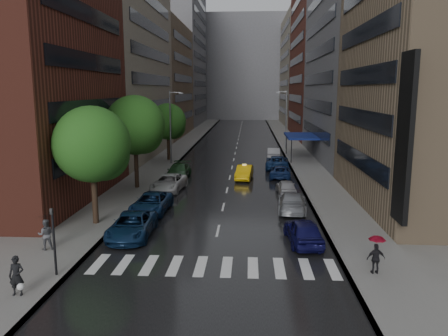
{
  "coord_description": "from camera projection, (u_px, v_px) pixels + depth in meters",
  "views": [
    {
      "loc": [
        2.02,
        -23.95,
        9.35
      ],
      "look_at": [
        0.0,
        11.09,
        3.0
      ],
      "focal_mm": 35.0,
      "sensor_mm": 36.0,
      "label": 1
    }
  ],
  "objects": [
    {
      "name": "crosswalk",
      "position": [
        214.0,
        266.0,
        23.33
      ],
      "size": [
        13.15,
        2.8,
        0.01
      ],
      "color": "silver",
      "rests_on": "ground"
    },
    {
      "name": "buildings_right",
      "position": [
        323.0,
        57.0,
        77.48
      ],
      "size": [
        8.05,
        109.1,
        36.0
      ],
      "color": "#937A5B",
      "rests_on": "ground"
    },
    {
      "name": "parked_cars_left",
      "position": [
        161.0,
        192.0,
        36.82
      ],
      "size": [
        3.02,
        24.13,
        1.56
      ],
      "color": "#0F2749",
      "rests_on": "ground"
    },
    {
      "name": "ped_red_umbrella",
      "position": [
        376.0,
        251.0,
        21.91
      ],
      "size": [
        0.94,
        0.82,
        2.01
      ],
      "color": "black",
      "rests_on": "sidewalk_right"
    },
    {
      "name": "parked_cars_right",
      "position": [
        282.0,
        177.0,
        43.56
      ],
      "size": [
        3.02,
        37.95,
        1.6
      ],
      "color": "#0F0E43",
      "rests_on": "ground"
    },
    {
      "name": "traffic_light",
      "position": [
        54.0,
        235.0,
        21.59
      ],
      "size": [
        0.18,
        0.15,
        3.45
      ],
      "color": "black",
      "rests_on": "sidewalk_left"
    },
    {
      "name": "tree_near",
      "position": [
        92.0,
        144.0,
        29.5
      ],
      "size": [
        5.2,
        5.2,
        8.29
      ],
      "color": "#382619",
      "rests_on": "ground"
    },
    {
      "name": "ped_black_umbrella",
      "position": [
        45.0,
        229.0,
        25.24
      ],
      "size": [
        1.05,
        0.98,
        2.09
      ],
      "color": "#535459",
      "rests_on": "sidewalk_left"
    },
    {
      "name": "sidewalk_left",
      "position": [
        185.0,
        144.0,
        74.92
      ],
      "size": [
        4.0,
        140.0,
        0.15
      ],
      "primitive_type": "cube",
      "color": "gray",
      "rests_on": "ground"
    },
    {
      "name": "taxi",
      "position": [
        244.0,
        172.0,
        45.86
      ],
      "size": [
        2.0,
        4.58,
        1.46
      ],
      "primitive_type": "imported",
      "rotation": [
        0.0,
        0.0,
        -0.1
      ],
      "color": "#DEA90B",
      "rests_on": "ground"
    },
    {
      "name": "awning",
      "position": [
        301.0,
        136.0,
        58.62
      ],
      "size": [
        4.0,
        8.0,
        3.12
      ],
      "color": "navy",
      "rests_on": "sidewalk_right"
    },
    {
      "name": "tree_mid",
      "position": [
        135.0,
        125.0,
        40.55
      ],
      "size": [
        5.55,
        5.55,
        8.85
      ],
      "color": "#382619",
      "rests_on": "ground"
    },
    {
      "name": "street_lamp_left",
      "position": [
        171.0,
        126.0,
        54.34
      ],
      "size": [
        1.74,
        0.22,
        9.0
      ],
      "color": "gray",
      "rests_on": "sidewalk_left"
    },
    {
      "name": "ped_bag_walker",
      "position": [
        17.0,
        276.0,
        19.64
      ],
      "size": [
        0.71,
        0.51,
        1.84
      ],
      "color": "black",
      "rests_on": "sidewalk_left"
    },
    {
      "name": "sidewalk_right",
      "position": [
        290.0,
        145.0,
        73.9
      ],
      "size": [
        4.0,
        140.0,
        0.15
      ],
      "primitive_type": "cube",
      "color": "gray",
      "rests_on": "ground"
    },
    {
      "name": "building_far",
      "position": [
        243.0,
        68.0,
        138.38
      ],
      "size": [
        40.0,
        14.0,
        32.0
      ],
      "primitive_type": "cube",
      "color": "slate",
      "rests_on": "ground"
    },
    {
      "name": "tree_far",
      "position": [
        168.0,
        122.0,
        57.0
      ],
      "size": [
        4.76,
        4.76,
        7.58
      ],
      "color": "#382619",
      "rests_on": "ground"
    },
    {
      "name": "buildings_left",
      "position": [
        158.0,
        53.0,
        81.06
      ],
      "size": [
        8.0,
        108.0,
        38.0
      ],
      "color": "maroon",
      "rests_on": "ground"
    },
    {
      "name": "road",
      "position": [
        237.0,
        145.0,
        74.43
      ],
      "size": [
        14.0,
        140.0,
        0.01
      ],
      "primitive_type": "cube",
      "color": "black",
      "rests_on": "ground"
    },
    {
      "name": "ground",
      "position": [
        213.0,
        253.0,
        25.31
      ],
      "size": [
        220.0,
        220.0,
        0.0
      ],
      "primitive_type": "plane",
      "color": "gray",
      "rests_on": "ground"
    },
    {
      "name": "street_lamp_right",
      "position": [
        286.0,
        118.0,
        68.21
      ],
      "size": [
        1.74,
        0.22,
        9.0
      ],
      "color": "gray",
      "rests_on": "sidewalk_right"
    }
  ]
}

